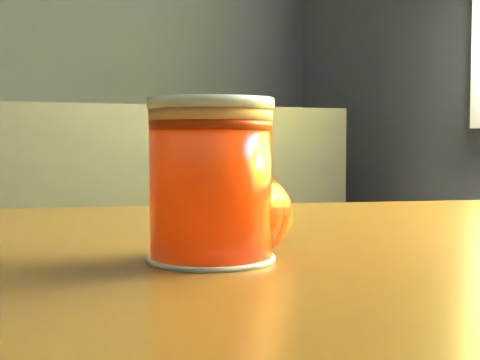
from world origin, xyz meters
name	(u,v)px	position (x,y,z in m)	size (l,w,h in m)	color
table	(224,358)	(0.79, 0.04, 0.63)	(1.09, 0.86, 0.73)	brown
juice_glass	(211,181)	(0.75, -0.02, 0.78)	(0.09, 0.09, 0.11)	#FF3005
orange_front	(247,214)	(0.79, -0.01, 0.76)	(0.07, 0.07, 0.06)	#E83704
orange_back	(237,214)	(0.78, -0.02, 0.76)	(0.07, 0.07, 0.06)	#E83704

